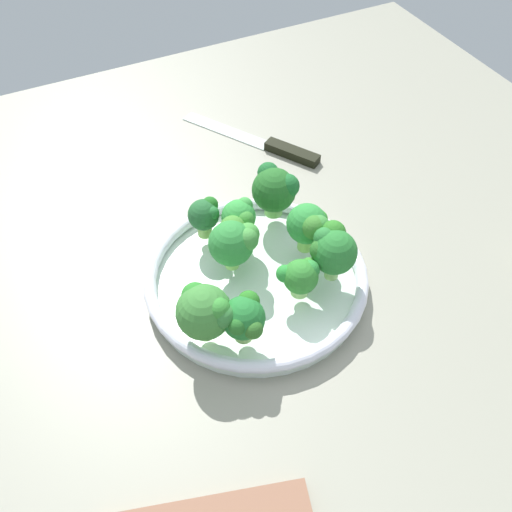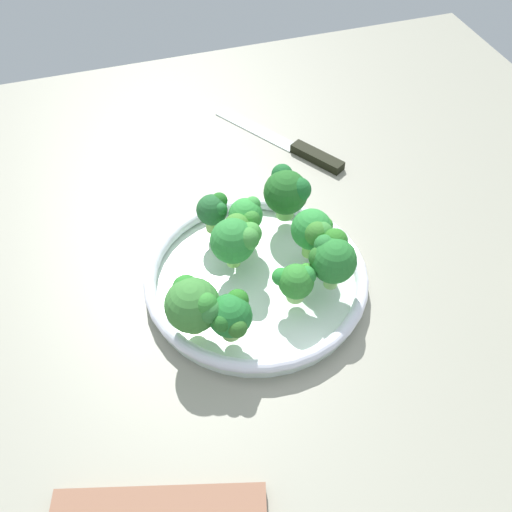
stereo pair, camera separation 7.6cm
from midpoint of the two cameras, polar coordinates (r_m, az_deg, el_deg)
The scene contains 12 objects.
ground_plane at distance 80.63cm, azimuth 4.38°, elevation -4.43°, with size 130.00×130.00×2.50cm, color gray.
bowl at distance 79.26cm, azimuth 2.74°, elevation -2.34°, with size 29.71×29.71×3.03cm.
broccoli_floret_0 at distance 82.95cm, azimuth 5.63°, elevation 6.06°, with size 6.30×6.86×7.44cm.
broccoli_floret_1 at distance 77.33cm, azimuth 8.37°, elevation 2.24°, with size 5.44×6.29×7.30cm.
broccoli_floret_2 at distance 76.06cm, azimuth 0.92°, elevation 1.53°, with size 6.81×6.70×7.18cm.
broccoli_floret_3 at distance 80.95cm, azimuth -1.45°, elevation 4.29°, with size 4.50×4.29×5.83cm.
broccoli_floret_4 at distance 69.16cm, azimuth -2.87°, elevation -4.84°, with size 6.62×6.99×7.49cm.
broccoli_floret_5 at distance 73.55cm, azimuth 6.86°, elevation -2.51°, with size 5.27×4.49×5.31cm.
broccoli_floret_6 at distance 74.45cm, azimuth 10.19°, elevation -0.29°, with size 5.94×6.55×7.46cm.
broccoli_floret_7 at distance 79.50cm, azimuth 1.83°, elevation 3.63°, with size 4.68×5.09×6.46cm.
broccoli_floret_8 at distance 68.80cm, azimuth 0.75°, elevation -5.96°, with size 5.19×5.85×6.33cm.
knife at distance 102.33cm, azimuth 5.85°, elevation 10.29°, with size 16.02×23.89×1.50cm.
Camera 2 is at (-17.44, -46.73, 62.06)cm, focal length 41.77 mm.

